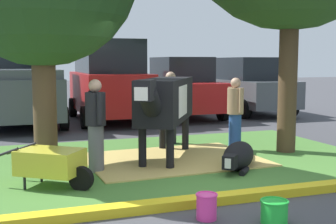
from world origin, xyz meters
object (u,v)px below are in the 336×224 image
Objects in this scene: pickup_truck_maroon at (24,87)px; suv_dark_grey at (108,81)px; hatchback_white at (248,86)px; person_visitor_far at (96,123)px; calf_lying at (238,156)px; wheelbarrow at (52,163)px; cow_holstein at (165,101)px; sedan_red at (181,88)px; person_handler at (171,106)px; person_visitor_near at (235,112)px; bucket_green at (274,211)px; bucket_pink at (207,206)px.

pickup_truck_maroon is 2.56m from suv_dark_grey.
person_visitor_far is at bearing -134.48° from hatchback_white.
wheelbarrow is (-3.14, -0.10, 0.15)m from calf_lying.
cow_holstein is at bearing -92.14° from suv_dark_grey.
wheelbarrow is 9.04m from sedan_red.
pickup_truck_maroon is at bearing 109.92° from cow_holstein.
person_visitor_far is (-2.08, -2.06, -0.04)m from person_handler.
person_visitor_far reaches higher than person_visitor_near.
bucket_green is 11.44m from hatchback_white.
suv_dark_grey is at bearing -175.75° from hatchback_white.
person_handler is 0.30× the size of pickup_truck_maroon.
pickup_truck_maroon is 7.77m from hatchback_white.
bucket_pink is 9.78m from pickup_truck_maroon.
person_visitor_near is at bearing 22.58° from wheelbarrow.
bucket_pink is at bearing -95.03° from suv_dark_grey.
person_handler is 1.04× the size of person_visitor_far.
hatchback_white is (5.37, 10.07, 0.84)m from bucket_green.
person_visitor_near is 5.92m from suv_dark_grey.
wheelbarrow is at bearing -137.18° from person_visitor_far.
calf_lying is at bearing -84.29° from suv_dark_grey.
cow_holstein is 1.74× the size of person_handler.
bucket_green is at bearing -88.45° from cow_holstein.
bucket_pink is (-1.27, -4.76, -0.72)m from person_handler.
sedan_red is at bearing 70.49° from bucket_pink.
person_handler reaches higher than person_visitor_far.
cow_holstein is 9.16× the size of bucket_pink.
cow_holstein reaches higher than bucket_pink.
hatchback_white is at bearing 45.52° from person_visitor_far.
bucket_pink is (0.81, -2.70, -0.68)m from person_visitor_far.
pickup_truck_maroon is at bearing 123.68° from person_visitor_near.
pickup_truck_maroon reaches higher than person_visitor_far.
hatchback_white is (7.65, 7.72, 0.60)m from wheelbarrow.
suv_dark_grey is at bearing 95.71° from calf_lying.
calf_lying is 1.78m from person_visitor_near.
suv_dark_grey is (0.13, 9.68, 1.13)m from bucket_green.
suv_dark_grey is at bearing -6.28° from pickup_truck_maroon.
calf_lying is 7.34m from suv_dark_grey.
bucket_pink is (-0.59, -3.21, -0.97)m from cow_holstein.
person_visitor_near reaches higher than bucket_green.
cow_holstein is 0.65× the size of hatchback_white.
pickup_truck_maroon is (-2.41, 9.96, 0.97)m from bucket_green.
person_visitor_near is 0.35× the size of sedan_red.
cow_holstein is 1.73m from calf_lying.
wheelbarrow is 0.33× the size of hatchback_white.
calf_lying is 0.82× the size of wheelbarrow.
person_visitor_near is (0.74, 1.51, 0.58)m from calf_lying.
hatchback_white is at bearing 59.36° from calf_lying.
pickup_truck_maroon is (-0.12, 7.61, 0.73)m from wheelbarrow.
calf_lying is 0.22× the size of pickup_truck_maroon.
bucket_green is 0.08× the size of sedan_red.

